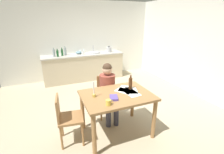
# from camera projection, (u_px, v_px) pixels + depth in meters

# --- Properties ---
(ground_plane) EXTENTS (5.20, 5.20, 0.04)m
(ground_plane) POSITION_uv_depth(u_px,v_px,m) (108.00, 111.00, 3.87)
(ground_plane) COLOR tan
(wall_back) EXTENTS (5.20, 0.12, 2.60)m
(wall_back) POSITION_uv_depth(u_px,v_px,m) (80.00, 41.00, 5.68)
(wall_back) COLOR silver
(wall_back) RESTS_ON ground
(wall_right) EXTENTS (0.12, 5.20, 2.60)m
(wall_right) POSITION_uv_depth(u_px,v_px,m) (198.00, 47.00, 4.36)
(wall_right) COLOR silver
(wall_right) RESTS_ON ground
(kitchen_counter) EXTENTS (2.69, 0.64, 0.90)m
(kitchen_counter) POSITION_uv_depth(u_px,v_px,m) (84.00, 67.00, 5.65)
(kitchen_counter) COLOR beige
(kitchen_counter) RESTS_ON ground
(dining_table) EXTENTS (1.20, 0.88, 0.79)m
(dining_table) POSITION_uv_depth(u_px,v_px,m) (117.00, 101.00, 2.89)
(dining_table) COLOR #9E7042
(dining_table) RESTS_ON ground
(chair_at_table) EXTENTS (0.45, 0.45, 0.87)m
(chair_at_table) POSITION_uv_depth(u_px,v_px,m) (106.00, 94.00, 3.56)
(chair_at_table) COLOR #9E7042
(chair_at_table) RESTS_ON ground
(person_seated) EXTENTS (0.37, 0.62, 1.19)m
(person_seated) POSITION_uv_depth(u_px,v_px,m) (108.00, 88.00, 3.36)
(person_seated) COLOR brown
(person_seated) RESTS_ON ground
(chair_side_empty) EXTENTS (0.45, 0.45, 0.87)m
(chair_side_empty) POSITION_uv_depth(u_px,v_px,m) (67.00, 117.00, 2.72)
(chair_side_empty) COLOR #9E7042
(chair_side_empty) RESTS_ON ground
(coffee_mug) EXTENTS (0.12, 0.08, 0.09)m
(coffee_mug) POSITION_uv_depth(u_px,v_px,m) (109.00, 102.00, 2.48)
(coffee_mug) COLOR #F2CC4C
(coffee_mug) RESTS_ON dining_table
(candlestick) EXTENTS (0.06, 0.06, 0.28)m
(candlestick) POSITION_uv_depth(u_px,v_px,m) (94.00, 93.00, 2.73)
(candlestick) COLOR gold
(candlestick) RESTS_ON dining_table
(book_magazine) EXTENTS (0.18, 0.22, 0.03)m
(book_magazine) POSITION_uv_depth(u_px,v_px,m) (114.00, 98.00, 2.69)
(book_magazine) COLOR #5B48A0
(book_magazine) RESTS_ON dining_table
(paper_letter) EXTENTS (0.30, 0.35, 0.00)m
(paper_letter) POSITION_uv_depth(u_px,v_px,m) (131.00, 90.00, 3.00)
(paper_letter) COLOR white
(paper_letter) RESTS_ON dining_table
(paper_bill) EXTENTS (0.35, 0.36, 0.00)m
(paper_bill) POSITION_uv_depth(u_px,v_px,m) (125.00, 89.00, 3.08)
(paper_bill) COLOR white
(paper_bill) RESTS_ON dining_table
(paper_envelope) EXTENTS (0.23, 0.31, 0.00)m
(paper_envelope) POSITION_uv_depth(u_px,v_px,m) (132.00, 93.00, 2.89)
(paper_envelope) COLOR white
(paper_envelope) RESTS_ON dining_table
(paper_receipt) EXTENTS (0.34, 0.36, 0.00)m
(paper_receipt) POSITION_uv_depth(u_px,v_px,m) (124.00, 91.00, 2.99)
(paper_receipt) COLOR white
(paper_receipt) RESTS_ON dining_table
(wine_bottle_on_table) EXTENTS (0.07, 0.07, 0.27)m
(wine_bottle_on_table) POSITION_uv_depth(u_px,v_px,m) (130.00, 83.00, 3.04)
(wine_bottle_on_table) COLOR #593319
(wine_bottle_on_table) RESTS_ON dining_table
(sink_unit) EXTENTS (0.36, 0.36, 0.24)m
(sink_unit) POSITION_uv_depth(u_px,v_px,m) (95.00, 52.00, 5.64)
(sink_unit) COLOR #B2B7BC
(sink_unit) RESTS_ON kitchen_counter
(bottle_oil) EXTENTS (0.07, 0.07, 0.27)m
(bottle_oil) POSITION_uv_depth(u_px,v_px,m) (54.00, 53.00, 5.08)
(bottle_oil) COLOR #8C999E
(bottle_oil) RESTS_ON kitchen_counter
(bottle_vinegar) EXTENTS (0.07, 0.07, 0.24)m
(bottle_vinegar) POSITION_uv_depth(u_px,v_px,m) (58.00, 53.00, 5.09)
(bottle_vinegar) COLOR #194C23
(bottle_vinegar) RESTS_ON kitchen_counter
(bottle_wine_red) EXTENTS (0.06, 0.06, 0.25)m
(bottle_wine_red) POSITION_uv_depth(u_px,v_px,m) (62.00, 52.00, 5.20)
(bottle_wine_red) COLOR #194C23
(bottle_wine_red) RESTS_ON kitchen_counter
(bottle_sauce) EXTENTS (0.07, 0.07, 0.28)m
(bottle_sauce) POSITION_uv_depth(u_px,v_px,m) (65.00, 51.00, 5.32)
(bottle_sauce) COLOR #8C999E
(bottle_sauce) RESTS_ON kitchen_counter
(mixing_bowl) EXTENTS (0.21, 0.21, 0.09)m
(mixing_bowl) POSITION_uv_depth(u_px,v_px,m) (79.00, 52.00, 5.50)
(mixing_bowl) COLOR #668C99
(mixing_bowl) RESTS_ON kitchen_counter
(stovetop_kettle) EXTENTS (0.18, 0.18, 0.22)m
(stovetop_kettle) POSITION_uv_depth(u_px,v_px,m) (109.00, 49.00, 5.80)
(stovetop_kettle) COLOR #B7BABF
(stovetop_kettle) RESTS_ON kitchen_counter
(wine_glass_near_sink) EXTENTS (0.07, 0.07, 0.15)m
(wine_glass_near_sink) POSITION_uv_depth(u_px,v_px,m) (84.00, 50.00, 5.61)
(wine_glass_near_sink) COLOR silver
(wine_glass_near_sink) RESTS_ON kitchen_counter
(wine_glass_by_kettle) EXTENTS (0.07, 0.07, 0.15)m
(wine_glass_by_kettle) POSITION_uv_depth(u_px,v_px,m) (80.00, 50.00, 5.57)
(wine_glass_by_kettle) COLOR silver
(wine_glass_by_kettle) RESTS_ON kitchen_counter
(teacup_on_counter) EXTENTS (0.12, 0.08, 0.09)m
(teacup_on_counter) POSITION_uv_depth(u_px,v_px,m) (83.00, 53.00, 5.34)
(teacup_on_counter) COLOR white
(teacup_on_counter) RESTS_ON kitchen_counter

